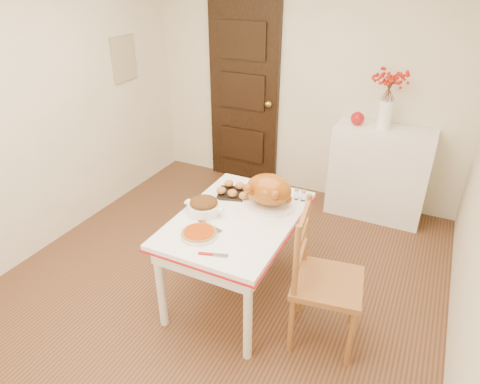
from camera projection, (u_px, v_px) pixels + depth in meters
The scene contains 18 objects.
floor at pixel (217, 287), 3.50m from camera, with size 3.50×4.00×0.00m, color #432719.
wall_back at pixel (304, 83), 4.49m from camera, with size 3.50×0.00×2.50m, color beige.
wall_left at pixel (34, 113), 3.58m from camera, with size 0.00×4.00×2.50m, color beige.
door_back at pixel (244, 96), 4.84m from camera, with size 0.85×0.06×2.06m, color black.
photo_board at pixel (124, 59), 4.40m from camera, with size 0.03×0.35×0.45m, color beige.
sideboard at pixel (378, 173), 4.32m from camera, with size 0.95×0.42×0.95m, color white.
kitchen_table at pixel (237, 257), 3.26m from camera, with size 0.84×1.23×0.74m, color white, non-canonical shape.
chair_oak at pixel (328, 280), 2.80m from camera, with size 0.46×0.46×1.03m, color brown, non-canonical shape.
berry_vase at pixel (387, 99), 3.97m from camera, with size 0.30×0.30×0.58m, color white, non-canonical shape.
apple at pixel (357, 118), 4.17m from camera, with size 0.13×0.13×0.13m, color #9C1011.
turkey_platter at pixel (269, 191), 3.16m from camera, with size 0.41×0.33×0.26m, color #8E410F, non-canonical shape.
pumpkin_pie at pixel (199, 233), 2.85m from camera, with size 0.25×0.25×0.05m, color #962E05.
stuffing_dish at pixel (204, 206), 3.10m from camera, with size 0.31×0.24×0.12m, color #583011, non-canonical shape.
rolls_tray at pixel (236, 190), 3.36m from camera, with size 0.29×0.22×0.08m, color #A5601E, non-canonical shape.
pie_server at pixel (213, 255), 2.67m from camera, with size 0.19×0.06×0.01m, color silver, non-canonical shape.
carving_knife at pixel (209, 226), 2.97m from camera, with size 0.23×0.06×0.01m, color silver, non-canonical shape.
drinking_glass at pixel (271, 186), 3.41m from camera, with size 0.06×0.06×0.10m, color white.
shaker_pair at pixel (300, 195), 3.29m from camera, with size 0.09×0.04×0.09m, color white, non-canonical shape.
Camera 1 is at (1.36, -2.34, 2.37)m, focal length 31.43 mm.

